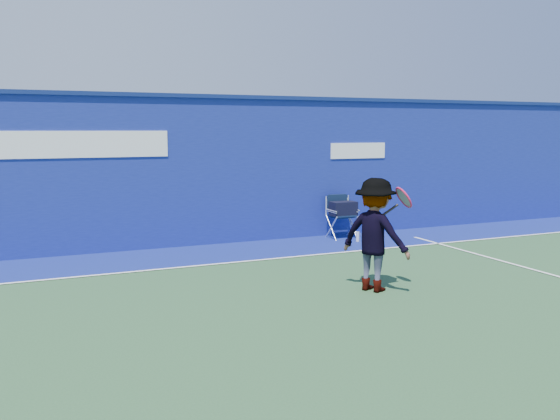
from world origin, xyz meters
name	(u,v)px	position (x,y,z in m)	size (l,w,h in m)	color
ground	(314,313)	(0.00, 0.00, 0.00)	(80.00, 80.00, 0.00)	#284B2A
stadium_wall	(202,170)	(0.00, 5.20, 1.55)	(24.00, 0.50, 3.08)	navy
out_of_bounds_strip	(219,253)	(0.00, 4.10, 0.00)	(24.00, 1.80, 0.01)	navy
court_lines	(294,300)	(0.00, 0.60, 0.01)	(24.00, 12.00, 0.01)	white
directors_chair_left	(342,220)	(2.99, 4.60, 0.40)	(0.56, 0.52, 0.95)	silver
directors_chair_right	(341,226)	(2.98, 4.61, 0.28)	(0.53, 0.47, 0.88)	silver
water_bottle	(358,237)	(3.08, 4.08, 0.11)	(0.07, 0.07, 0.22)	silver
tennis_player	(375,235)	(1.34, 0.66, 0.84)	(1.07, 1.25, 1.67)	#EA4738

